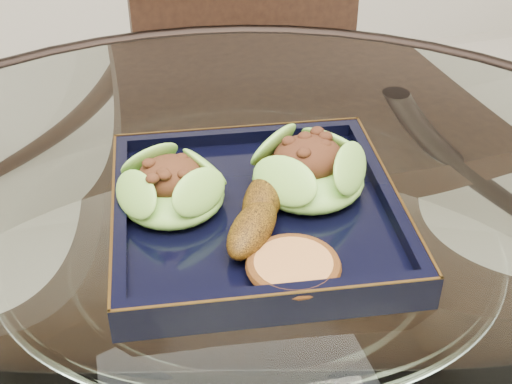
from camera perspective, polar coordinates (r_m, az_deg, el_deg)
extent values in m
cylinder|color=white|center=(0.65, -0.51, -6.52)|extent=(1.10, 1.10, 0.01)
torus|color=black|center=(0.65, -0.51, -6.52)|extent=(1.13, 1.13, 0.02)
cylinder|color=black|center=(1.18, 9.02, -9.00)|extent=(0.04, 0.04, 0.75)
cube|color=black|center=(1.23, 1.79, -0.62)|extent=(0.42, 0.42, 0.04)
cube|color=black|center=(1.26, -0.70, 14.40)|extent=(0.40, 0.03, 0.46)
cylinder|color=black|center=(1.32, 11.68, -12.40)|extent=(0.03, 0.03, 0.45)
cylinder|color=black|center=(1.48, -7.19, -5.53)|extent=(0.03, 0.03, 0.45)
cylinder|color=black|center=(1.56, 5.93, -3.12)|extent=(0.03, 0.03, 0.45)
cube|color=black|center=(0.69, 0.00, -2.05)|extent=(0.31, 0.31, 0.02)
ellipsoid|color=#68AB31|center=(0.68, -6.74, 0.13)|extent=(0.10, 0.10, 0.04)
ellipsoid|color=#5A9C2D|center=(0.70, 4.21, 1.54)|extent=(0.14, 0.14, 0.04)
ellipsoid|color=#613B0A|center=(0.67, 0.59, -0.54)|extent=(0.11, 0.16, 0.03)
cylinder|color=#B06E3A|center=(0.60, 3.00, -6.06)|extent=(0.09, 0.09, 0.01)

